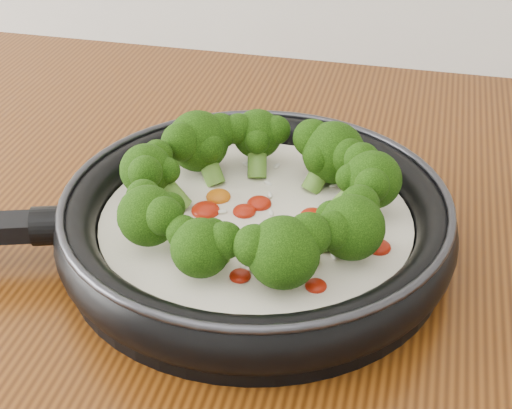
# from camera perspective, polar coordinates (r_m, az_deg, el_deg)

# --- Properties ---
(skillet) EXTENTS (0.58, 0.44, 0.10)m
(skillet) POSITION_cam_1_polar(r_m,az_deg,el_deg) (0.67, -0.19, -0.93)
(skillet) COLOR black
(skillet) RESTS_ON counter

